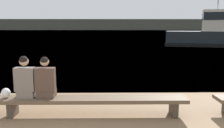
% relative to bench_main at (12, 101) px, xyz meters
% --- Properties ---
extents(water_surface, '(240.00, 240.00, 0.00)m').
position_rel_bench_main_xyz_m(water_surface, '(0.26, 122.05, -0.37)').
color(water_surface, '#386084').
rests_on(water_surface, ground).
extents(far_shoreline, '(600.00, 12.00, 5.65)m').
position_rel_bench_main_xyz_m(far_shoreline, '(0.26, 131.98, 2.45)').
color(far_shoreline, '#4C4C42').
rests_on(far_shoreline, ground).
extents(bench_main, '(8.32, 0.55, 0.45)m').
position_rel_bench_main_xyz_m(bench_main, '(0.00, 0.00, 0.00)').
color(bench_main, brown).
rests_on(bench_main, ground).
extents(person_left, '(0.45, 0.41, 1.01)m').
position_rel_bench_main_xyz_m(person_left, '(0.33, 0.01, 0.50)').
color(person_left, '#70665B').
rests_on(person_left, bench_main).
extents(person_right, '(0.45, 0.41, 0.99)m').
position_rel_bench_main_xyz_m(person_right, '(0.81, 0.01, 0.48)').
color(person_right, '#4C382D').
rests_on(person_right, bench_main).
extents(shopping_bag, '(0.21, 0.21, 0.24)m').
position_rel_bench_main_xyz_m(shopping_bag, '(-0.13, -0.02, 0.19)').
color(shopping_bag, white).
rests_on(shopping_bag, bench_main).
extents(tugboat_red, '(10.47, 5.39, 7.00)m').
position_rel_bench_main_xyz_m(tugboat_red, '(13.51, 20.27, 0.82)').
color(tugboat_red, black).
rests_on(tugboat_red, water_surface).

